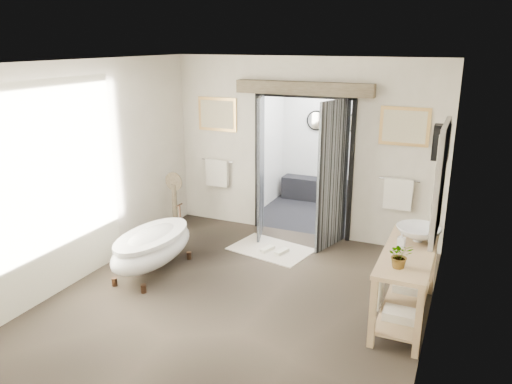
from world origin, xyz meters
TOP-DOWN VIEW (x-y plane):
  - ground_plane at (0.00, 0.00)m, footprint 5.00×5.00m
  - room_shell at (-0.04, -0.12)m, footprint 4.52×5.02m
  - shower_room at (0.00, 3.99)m, footprint 2.22×2.01m
  - back_wall_dressing at (0.00, 2.32)m, footprint 3.82×0.79m
  - clawfoot_tub at (-1.42, 0.24)m, footprint 0.71×1.60m
  - vanity at (1.95, 0.40)m, footprint 0.57×1.60m
  - pedestal_mirror at (-1.91, 1.59)m, footprint 0.32×0.21m
  - rug at (-0.19, 1.62)m, footprint 1.34×1.02m
  - slippers at (-0.10, 1.53)m, footprint 0.41×0.28m
  - basin at (2.03, 0.76)m, footprint 0.65×0.65m
  - plant at (1.94, -0.08)m, footprint 0.31×0.29m
  - soap_bottle_a at (1.88, 0.48)m, footprint 0.09×0.09m
  - soap_bottle_b at (1.94, 0.99)m, footprint 0.15×0.15m

SIDE VIEW (x-z plane):
  - ground_plane at x=0.00m, z-range 0.00..0.00m
  - rug at x=-0.19m, z-range 0.00..0.01m
  - slippers at x=-0.10m, z-range 0.01..0.06m
  - clawfoot_tub at x=-1.42m, z-range -0.01..0.77m
  - pedestal_mirror at x=-1.91m, z-range -0.08..1.00m
  - vanity at x=1.95m, z-range 0.08..0.93m
  - shower_room at x=0.00m, z-range -0.35..2.16m
  - soap_bottle_b at x=1.94m, z-range 0.85..1.01m
  - soap_bottle_a at x=1.88m, z-range 0.85..1.03m
  - basin at x=2.03m, z-range 0.85..1.03m
  - plant at x=1.94m, z-range 0.85..1.13m
  - back_wall_dressing at x=0.00m, z-range 0.30..2.82m
  - room_shell at x=-0.04m, z-range 0.40..3.31m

